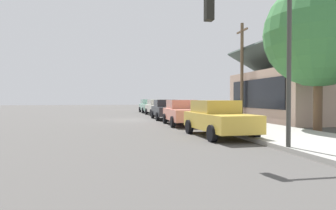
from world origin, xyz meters
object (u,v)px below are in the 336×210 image
(car_seafoam, at_px, (149,106))
(car_charcoal, at_px, (166,109))
(car_ivory, at_px, (157,107))
(shade_tree, at_px, (319,34))
(car_mustard, at_px, (218,118))
(utility_pole_wooden, at_px, (242,69))
(fire_hydrant_red, at_px, (220,120))
(car_coral, at_px, (182,112))
(traffic_light_main, at_px, (257,38))

(car_seafoam, height_order, car_charcoal, same)
(car_ivory, bearing_deg, shade_tree, 16.94)
(car_mustard, height_order, utility_pole_wooden, utility_pole_wooden)
(car_charcoal, height_order, fire_hydrant_red, car_charcoal)
(car_mustard, xyz_separation_m, utility_pole_wooden, (-9.26, 5.39, 3.11))
(car_charcoal, xyz_separation_m, fire_hydrant_red, (7.91, 1.58, -0.32))
(car_coral, relative_size, shade_tree, 0.62)
(car_mustard, relative_size, fire_hydrant_red, 6.63)
(car_seafoam, xyz_separation_m, shade_tree, (22.36, 5.84, 4.16))
(car_seafoam, bearing_deg, traffic_light_main, -1.38)
(car_ivory, relative_size, traffic_light_main, 0.93)
(car_seafoam, relative_size, shade_tree, 0.62)
(fire_hydrant_red, bearing_deg, car_mustard, -22.01)
(car_ivory, distance_m, utility_pole_wooden, 10.29)
(traffic_light_main, distance_m, utility_pole_wooden, 14.52)
(car_mustard, height_order, shade_tree, shade_tree)
(car_charcoal, xyz_separation_m, car_coral, (5.40, 0.02, 0.00))
(car_charcoal, bearing_deg, utility_pole_wooden, 70.04)
(car_ivory, xyz_separation_m, utility_pole_wooden, (8.23, 5.35, 3.11))
(car_seafoam, bearing_deg, utility_pole_wooden, 20.18)
(car_mustard, bearing_deg, fire_hydrant_red, 155.21)
(car_coral, distance_m, utility_pole_wooden, 7.18)
(car_ivory, distance_m, traffic_light_main, 21.76)
(car_ivory, relative_size, car_coral, 1.01)
(shade_tree, bearing_deg, car_seafoam, -165.37)
(car_mustard, height_order, fire_hydrant_red, car_mustard)
(car_ivory, height_order, shade_tree, shade_tree)
(car_coral, bearing_deg, car_mustard, 3.07)
(fire_hydrant_red, bearing_deg, traffic_light_main, -12.40)
(shade_tree, bearing_deg, fire_hydrant_red, -118.91)
(traffic_light_main, bearing_deg, utility_pole_wooden, 157.05)
(car_charcoal, height_order, traffic_light_main, traffic_light_main)
(car_ivory, distance_m, shade_tree, 17.90)
(car_seafoam, xyz_separation_m, traffic_light_main, (27.49, -0.19, 2.68))
(car_mustard, distance_m, traffic_light_main, 4.91)
(car_mustard, xyz_separation_m, shade_tree, (-1.03, 5.75, 4.16))
(traffic_light_main, bearing_deg, car_seafoam, 179.61)
(car_mustard, height_order, traffic_light_main, traffic_light_main)
(car_ivory, xyz_separation_m, traffic_light_main, (21.59, -0.31, 2.68))
(shade_tree, bearing_deg, car_coral, -129.72)
(car_ivory, relative_size, utility_pole_wooden, 0.64)
(traffic_light_main, bearing_deg, car_ivory, 179.18)
(car_charcoal, xyz_separation_m, utility_pole_wooden, (2.09, 5.58, 3.11))
(car_ivory, distance_m, car_charcoal, 6.14)
(utility_pole_wooden, xyz_separation_m, fire_hydrant_red, (5.81, -4.00, -3.43))
(car_coral, height_order, traffic_light_main, traffic_light_main)
(car_seafoam, distance_m, utility_pole_wooden, 15.47)
(traffic_light_main, bearing_deg, fire_hydrant_red, 167.60)
(car_mustard, distance_m, shade_tree, 7.18)
(car_mustard, bearing_deg, shade_tree, 97.40)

